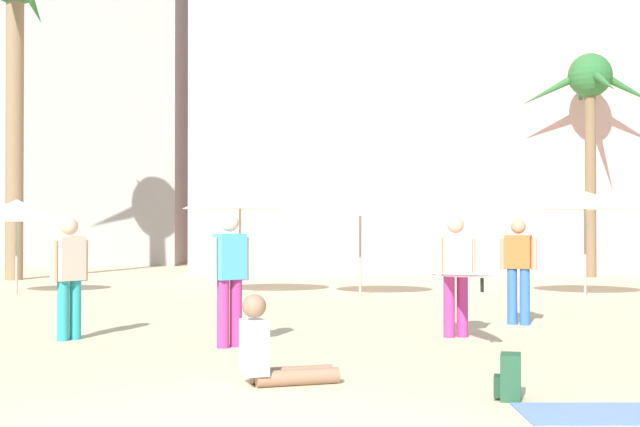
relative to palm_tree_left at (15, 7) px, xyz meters
name	(u,v)px	position (x,y,z in m)	size (l,w,h in m)	color
hotel_pink	(462,103)	(13.66, 8.15, -1.71)	(18.65, 9.41, 12.25)	beige
palm_tree_left	(15,7)	(0.00, 0.00, 0.00)	(5.31, 5.22, 9.79)	#896B4C
palm_tree_center	(590,96)	(16.86, 2.13, -2.38)	(4.27, 4.33, 6.75)	brown
cafe_umbrella_0	(585,200)	(14.91, -5.06, -5.72)	(2.59, 2.59, 2.32)	gray
cafe_umbrella_3	(240,198)	(7.22, -4.85, -5.63)	(2.62, 2.62, 2.47)	gray
cafe_umbrella_4	(360,207)	(9.96, -5.15, -5.85)	(2.40, 2.40, 2.20)	gray
cafe_umbrella_6	(17,210)	(2.11, -5.01, -5.93)	(2.06, 2.06, 2.16)	gray
beach_towel	(620,414)	(12.20, -17.19, -7.83)	(1.67, 0.88, 0.01)	#6684E0
backpack	(509,378)	(11.37, -16.60, -7.64)	(0.28, 0.33, 0.42)	#234F31
person_mid_center	(457,273)	(11.34, -12.30, -6.92)	(0.81, 2.88, 1.71)	#B7337F
person_near_right	(230,274)	(8.29, -13.34, -6.88)	(0.51, 0.48, 1.74)	#B7337F
person_far_right	(69,273)	(5.97, -12.75, -6.91)	(0.43, 0.54, 1.69)	teal
person_near_left	(271,354)	(9.12, -15.98, -7.53)	(1.03, 0.69, 0.91)	#936B51
person_far_left	(518,267)	(12.50, -10.57, -6.91)	(0.59, 0.35, 1.68)	blue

